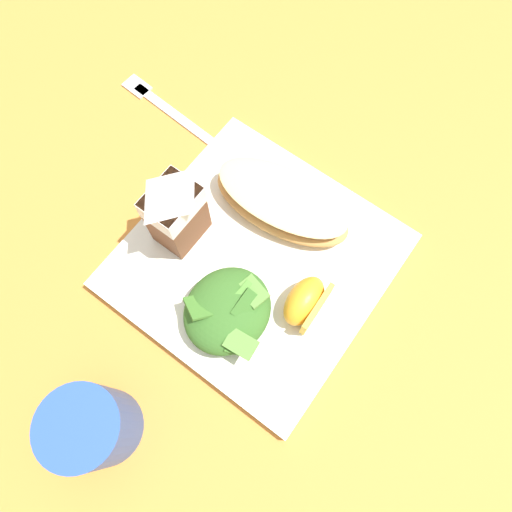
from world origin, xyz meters
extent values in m
plane|color=#C67A33|center=(0.00, 0.00, 0.00)|extent=(3.00, 3.00, 0.00)
cube|color=white|center=(0.00, 0.00, 0.01)|extent=(0.28, 0.28, 0.02)
ellipsoid|color=tan|center=(0.07, 0.01, 0.03)|extent=(0.10, 0.18, 0.03)
ellipsoid|color=brown|center=(0.07, 0.01, 0.04)|extent=(0.09, 0.16, 0.01)
ellipsoid|color=#EAD184|center=(0.07, 0.01, 0.05)|extent=(0.09, 0.17, 0.01)
ellipsoid|color=#336023|center=(-0.07, -0.01, 0.04)|extent=(0.10, 0.09, 0.04)
cube|color=#5B8E3D|center=(-0.04, -0.03, 0.05)|extent=(0.03, 0.04, 0.01)
cube|color=#3D7028|center=(-0.09, 0.01, 0.05)|extent=(0.03, 0.04, 0.02)
cube|color=#5B8E3D|center=(-0.09, -0.05, 0.05)|extent=(0.02, 0.03, 0.01)
cube|color=#336023|center=(-0.05, -0.02, 0.05)|extent=(0.04, 0.04, 0.02)
cube|color=#3D7028|center=(-0.09, -0.04, 0.04)|extent=(0.04, 0.03, 0.01)
cube|color=#4C8433|center=(-0.05, -0.02, 0.05)|extent=(0.03, 0.02, 0.01)
cube|color=#336023|center=(-0.06, -0.03, 0.05)|extent=(0.03, 0.02, 0.01)
cube|color=brown|center=(-0.02, 0.09, 0.06)|extent=(0.06, 0.04, 0.09)
cube|color=white|center=(-0.02, 0.09, 0.09)|extent=(0.06, 0.05, 0.03)
pyramid|color=white|center=(-0.02, 0.09, 0.12)|extent=(0.06, 0.04, 0.02)
ellipsoid|color=orange|center=(-0.01, -0.07, 0.04)|extent=(0.06, 0.04, 0.04)
cube|color=gold|center=(-0.01, -0.09, 0.04)|extent=(0.06, 0.01, 0.03)
cube|color=silver|center=(0.10, 0.20, 0.00)|extent=(0.02, 0.17, 0.01)
cube|color=silver|center=(0.11, 0.28, 0.00)|extent=(0.03, 0.04, 0.01)
cylinder|color=#284CA3|center=(-0.24, 0.02, 0.05)|extent=(0.08, 0.08, 0.09)
camera|label=1|loc=(-0.15, -0.11, 0.53)|focal=32.92mm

